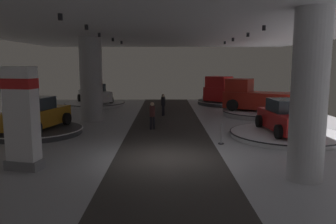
# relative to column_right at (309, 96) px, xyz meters

# --- Properties ---
(ground) EXTENTS (24.00, 44.00, 0.06)m
(ground) POSITION_rel_column_right_xyz_m (-4.47, 2.48, -2.77)
(ground) COLOR #B2B2B7
(ceiling_with_spotlights) EXTENTS (24.00, 44.00, 0.39)m
(ceiling_with_spotlights) POSITION_rel_column_right_xyz_m (-4.47, 2.48, 2.80)
(ceiling_with_spotlights) COLOR silver
(column_right) EXTENTS (1.14, 1.14, 5.50)m
(column_right) POSITION_rel_column_right_xyz_m (0.00, 0.00, 0.00)
(column_right) COLOR silver
(column_right) RESTS_ON ground
(column_left) EXTENTS (1.46, 1.46, 5.50)m
(column_left) POSITION_rel_column_right_xyz_m (-9.46, 11.41, 0.00)
(column_left) COLOR #ADADB2
(column_left) RESTS_ON ground
(brand_sign_pylon) EXTENTS (1.38, 0.92, 3.70)m
(brand_sign_pylon) POSITION_rel_column_right_xyz_m (-9.67, 1.14, -0.83)
(brand_sign_pylon) COLOR slate
(brand_sign_pylon) RESTS_ON ground
(display_platform_mid_left) EXTENTS (4.86, 4.86, 0.31)m
(display_platform_mid_left) POSITION_rel_column_right_xyz_m (-11.53, 7.12, -2.58)
(display_platform_mid_left) COLOR #333338
(display_platform_mid_left) RESTS_ON ground
(display_car_mid_left) EXTENTS (2.98, 4.50, 1.71)m
(display_car_mid_left) POSITION_rel_column_right_xyz_m (-11.54, 7.09, -1.67)
(display_car_mid_left) COLOR #B77519
(display_car_mid_left) RESTS_ON display_platform_mid_left
(display_platform_deep_right) EXTENTS (5.68, 5.68, 0.35)m
(display_platform_deep_right) POSITION_rel_column_right_xyz_m (1.27, 20.35, -2.55)
(display_platform_deep_right) COLOR #333338
(display_platform_deep_right) RESTS_ON ground
(pickup_truck_deep_right) EXTENTS (4.92, 5.47, 2.30)m
(pickup_truck_deep_right) POSITION_rel_column_right_xyz_m (1.07, 20.10, -1.46)
(pickup_truck_deep_right) COLOR red
(pickup_truck_deep_right) RESTS_ON display_platform_deep_right
(display_platform_mid_right) EXTENTS (5.80, 5.80, 0.25)m
(display_platform_mid_right) POSITION_rel_column_right_xyz_m (1.71, 6.29, -2.61)
(display_platform_mid_right) COLOR silver
(display_platform_mid_right) RESTS_ON ground
(display_car_mid_right) EXTENTS (2.36, 4.30, 1.71)m
(display_car_mid_right) POSITION_rel_column_right_xyz_m (1.70, 6.32, -1.73)
(display_car_mid_right) COLOR red
(display_car_mid_right) RESTS_ON display_platform_mid_right
(display_platform_deep_left) EXTENTS (5.42, 5.42, 0.28)m
(display_platform_deep_left) POSITION_rel_column_right_xyz_m (-10.99, 19.55, -2.59)
(display_platform_deep_left) COLOR silver
(display_platform_deep_left) RESTS_ON ground
(display_car_deep_left) EXTENTS (3.70, 4.53, 1.71)m
(display_car_deep_left) POSITION_rel_column_right_xyz_m (-11.00, 19.58, -1.71)
(display_car_deep_left) COLOR silver
(display_car_deep_left) RESTS_ON display_platform_deep_left
(display_platform_far_right) EXTENTS (5.68, 5.68, 0.36)m
(display_platform_far_right) POSITION_rel_column_right_xyz_m (2.50, 13.53, -2.55)
(display_platform_far_right) COLOR #B7B7BC
(display_platform_far_right) RESTS_ON ground
(pickup_truck_far_right) EXTENTS (5.66, 4.48, 2.30)m
(pickup_truck_far_right) POSITION_rel_column_right_xyz_m (2.21, 13.68, -1.46)
(pickup_truck_far_right) COLOR maroon
(pickup_truck_far_right) RESTS_ON display_platform_far_right
(visitor_walking_near) EXTENTS (0.32, 0.32, 1.59)m
(visitor_walking_near) POSITION_rel_column_right_xyz_m (-5.33, 8.39, -1.84)
(visitor_walking_near) COLOR black
(visitor_walking_near) RESTS_ON ground
(visitor_walking_far) EXTENTS (0.32, 0.32, 1.59)m
(visitor_walking_far) POSITION_rel_column_right_xyz_m (-4.73, 13.47, -1.84)
(visitor_walking_far) COLOR black
(visitor_walking_far) RESTS_ON ground
(stanchion_a) EXTENTS (0.28, 0.28, 1.01)m
(stanchion_a) POSITION_rel_column_right_xyz_m (-1.94, 4.83, -2.38)
(stanchion_a) COLOR #333338
(stanchion_a) RESTS_ON ground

